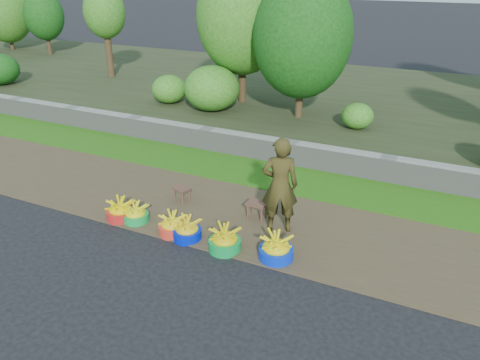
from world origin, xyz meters
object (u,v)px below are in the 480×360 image
at_px(basin_e, 225,240).
at_px(stool_left, 182,190).
at_px(basin_d, 187,230).
at_px(stool_right, 257,206).
at_px(basin_f, 276,249).
at_px(basin_b, 136,214).
at_px(basin_a, 120,211).
at_px(vendor_woman, 280,185).
at_px(basin_c, 172,226).

relative_size(basin_e, stool_left, 1.39).
xyz_separation_m(basin_d, stool_right, (0.80, 1.15, 0.11)).
xyz_separation_m(basin_e, basin_f, (0.86, 0.12, 0.01)).
bearing_deg(stool_right, basin_e, -92.78).
relative_size(basin_b, basin_e, 0.86).
xyz_separation_m(basin_b, basin_f, (2.75, -0.00, 0.03)).
height_order(basin_a, basin_e, basin_e).
relative_size(basin_a, stool_left, 1.33).
distance_m(stool_right, vendor_woman, 0.82).
bearing_deg(stool_left, stool_right, 0.27).
xyz_separation_m(basin_c, stool_left, (-0.50, 1.12, 0.08)).
height_order(basin_e, stool_left, basin_e).
bearing_deg(stool_right, vendor_woman, -23.06).
height_order(basin_b, basin_e, basin_e).
height_order(basin_f, vendor_woman, vendor_woman).
relative_size(basin_a, stool_right, 1.38).
bearing_deg(basin_e, stool_left, 142.94).
distance_m(basin_b, stool_right, 2.22).
bearing_deg(basin_b, basin_f, -0.05).
relative_size(basin_a, basin_d, 1.03).
relative_size(basin_f, stool_right, 1.49).
bearing_deg(stool_right, basin_c, -134.66).
distance_m(basin_d, basin_e, 0.74).
relative_size(basin_d, vendor_woman, 0.29).
bearing_deg(basin_e, vendor_woman, 59.50).
height_order(basin_d, stool_left, basin_d).
relative_size(basin_a, basin_b, 1.11).
bearing_deg(stool_left, basin_f, -23.59).
bearing_deg(basin_c, vendor_woman, 29.19).
relative_size(basin_f, vendor_woman, 0.32).
bearing_deg(basin_b, vendor_woman, 18.92).
height_order(basin_b, basin_c, basin_c).
height_order(basin_f, stool_right, basin_f).
xyz_separation_m(basin_e, stool_right, (0.06, 1.18, 0.09)).
height_order(basin_d, stool_right, basin_d).
height_order(stool_left, vendor_woman, vendor_woman).
xyz_separation_m(basin_c, basin_e, (1.05, -0.06, 0.02)).
xyz_separation_m(basin_e, vendor_woman, (0.57, 0.97, 0.70)).
height_order(stool_right, vendor_woman, vendor_woman).
xyz_separation_m(basin_b, stool_right, (1.95, 1.06, 0.12)).
bearing_deg(basin_c, basin_b, 175.66).
distance_m(basin_a, basin_f, 3.06).
bearing_deg(stool_right, basin_b, -151.42).
xyz_separation_m(basin_d, basin_f, (1.60, 0.09, 0.02)).
height_order(basin_c, basin_e, basin_e).
height_order(basin_d, vendor_woman, vendor_woman).
relative_size(basin_a, basin_f, 0.93).
bearing_deg(basin_a, basin_b, 7.45).
relative_size(basin_e, basin_f, 0.97).
bearing_deg(basin_b, basin_a, -172.55).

